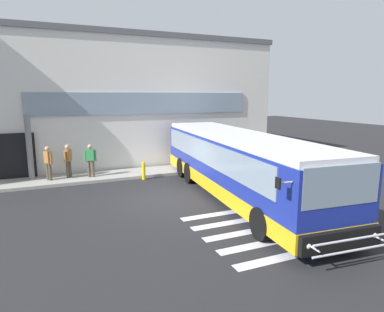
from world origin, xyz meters
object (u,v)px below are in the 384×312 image
(safety_bollard_yellow, at_px, (144,171))
(passenger_at_curb_edge, at_px, (90,159))
(passenger_near_column, at_px, (48,161))
(entry_support_column, at_px, (29,147))
(bus_main_foreground, at_px, (237,166))
(passenger_by_doorway, at_px, (68,159))

(safety_bollard_yellow, bearing_deg, passenger_at_curb_edge, 157.54)
(passenger_at_curb_edge, bearing_deg, passenger_near_column, 176.16)
(entry_support_column, bearing_deg, safety_bollard_yellow, -18.98)
(bus_main_foreground, bearing_deg, passenger_by_doorway, 137.71)
(passenger_by_doorway, bearing_deg, safety_bollard_yellow, -21.32)
(passenger_by_doorway, relative_size, passenger_at_curb_edge, 1.00)
(safety_bollard_yellow, bearing_deg, passenger_by_doorway, 158.68)
(bus_main_foreground, distance_m, passenger_near_column, 9.15)
(bus_main_foreground, xyz_separation_m, passenger_by_doorway, (-6.34, 5.77, -0.26))
(bus_main_foreground, relative_size, passenger_by_doorway, 7.52)
(passenger_by_doorway, height_order, passenger_at_curb_edge, same)
(passenger_by_doorway, distance_m, passenger_at_curb_edge, 1.10)
(bus_main_foreground, xyz_separation_m, safety_bollard_yellow, (-2.83, 4.40, -0.89))
(entry_support_column, distance_m, safety_bollard_yellow, 5.68)
(passenger_at_curb_edge, bearing_deg, safety_bollard_yellow, -22.46)
(entry_support_column, bearing_deg, passenger_near_column, -39.07)
(entry_support_column, height_order, passenger_by_doorway, entry_support_column)
(passenger_at_curb_edge, relative_size, safety_bollard_yellow, 1.86)
(entry_support_column, distance_m, passenger_by_doorway, 1.90)
(bus_main_foreground, bearing_deg, safety_bollard_yellow, 122.79)
(bus_main_foreground, height_order, passenger_near_column, bus_main_foreground)
(entry_support_column, bearing_deg, bus_main_foreground, -37.54)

